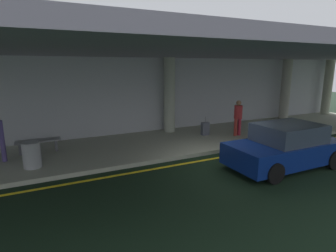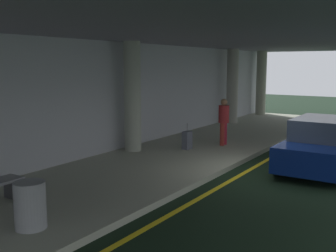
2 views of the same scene
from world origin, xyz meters
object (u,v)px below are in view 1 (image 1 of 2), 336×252
suitcase_upright_primary (205,129)px  support_column_right_mid (328,87)px  bench_metal (38,143)px  support_column_left_mid (169,95)px  traveler_with_luggage (238,116)px  support_column_center (286,89)px  car_navy (286,147)px  trash_bin_steel (32,155)px

suitcase_upright_primary → support_column_right_mid: bearing=31.9°
suitcase_upright_primary → bench_metal: (-7.24, 0.55, 0.04)m
support_column_left_mid → traveler_with_luggage: size_ratio=2.17×
support_column_center → support_column_right_mid: same height
support_column_center → bench_metal: support_column_center is taller
car_navy → bench_metal: bearing=-36.2°
bench_metal → support_column_center: bearing=3.5°
car_navy → suitcase_upright_primary: car_navy is taller
car_navy → traveler_with_luggage: 3.84m
trash_bin_steel → support_column_center: bearing=10.2°
traveler_with_luggage → trash_bin_steel: size_ratio=1.98×
suitcase_upright_primary → car_navy: bearing=-61.2°
support_column_center → support_column_right_mid: size_ratio=1.00×
bench_metal → trash_bin_steel: bearing=-97.2°
bench_metal → trash_bin_steel: size_ratio=1.88×
support_column_right_mid → trash_bin_steel: bearing=-172.0°
car_navy → trash_bin_steel: 8.44m
support_column_left_mid → support_column_right_mid: 12.00m
support_column_center → bench_metal: 14.12m
car_navy → support_column_center: bearing=-140.8°
traveler_with_luggage → car_navy: bearing=-57.4°
support_column_left_mid → support_column_center: (8.00, 0.00, 0.00)m
support_column_right_mid → car_navy: bearing=-150.8°
support_column_center → suitcase_upright_primary: bearing=-168.3°
support_column_right_mid → support_column_center: bearing=180.0°
support_column_left_mid → support_column_right_mid: (12.00, 0.00, 0.00)m
car_navy → suitcase_upright_primary: size_ratio=4.56×
support_column_right_mid → car_navy: support_column_right_mid is taller
car_navy → suitcase_upright_primary: bearing=-88.7°
support_column_left_mid → car_navy: (1.55, -5.83, -1.26)m
car_navy → trash_bin_steel: car_navy is taller
suitcase_upright_primary → trash_bin_steel: 7.54m
support_column_right_mid → traveler_with_luggage: size_ratio=2.17×
support_column_center → trash_bin_steel: size_ratio=4.29×
bench_metal → support_column_left_mid: bearing=8.1°
support_column_center → support_column_right_mid: bearing=0.0°
car_navy → trash_bin_steel: (-7.78, 3.27, -0.14)m
support_column_right_mid → trash_bin_steel: support_column_right_mid is taller
support_column_right_mid → traveler_with_luggage: support_column_right_mid is taller
support_column_left_mid → support_column_right_mid: bearing=0.0°
traveler_with_luggage → support_column_right_mid: bearing=60.7°
support_column_right_mid → bench_metal: (-18.01, -0.86, -1.47)m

